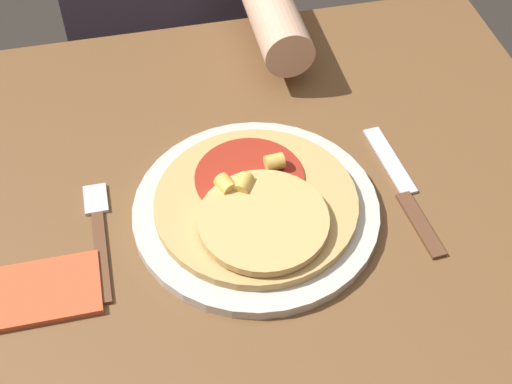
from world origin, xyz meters
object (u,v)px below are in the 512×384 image
fork (99,232)px  person_diner (175,6)px  dining_table (250,317)px  plate (256,210)px  knife (404,191)px  pizza (257,205)px

fork → person_diner: 0.63m
dining_table → plate: plate is taller
knife → fork: bearing=177.3°
dining_table → knife: knife is taller
dining_table → person_diner: person_diner is taller
plate → pizza: pizza is taller
pizza → plate: bearing=88.8°
plate → pizza: 0.02m
fork → knife: size_ratio=0.79×
plate → fork: size_ratio=1.67×
fork → plate: bearing=-3.6°
dining_table → person_diner: size_ratio=0.80×
dining_table → knife: bearing=14.5°
pizza → knife: 0.19m
plate → fork: bearing=176.4°
dining_table → pizza: bearing=68.3°
plate → dining_table: bearing=-109.8°
plate → person_diner: person_diner is taller
dining_table → plate: bearing=70.2°
fork → pizza: bearing=-5.5°
dining_table → fork: 0.22m
pizza → fork: 0.19m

